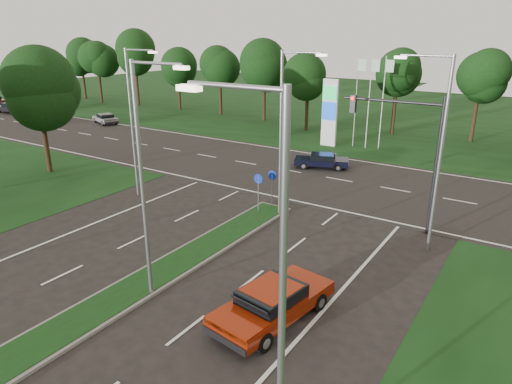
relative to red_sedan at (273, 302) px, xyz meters
The scene contains 18 objects.
verge_far 48.13m from the red_sedan, 96.77° to the left, with size 160.00×50.00×0.02m, color black.
cross_road 17.73m from the red_sedan, 108.68° to the left, with size 160.00×12.00×0.02m, color black.
median_kerb 6.56m from the red_sedan, 150.46° to the right, with size 2.00×26.00×0.12m, color slate.
streetlight_median_near 6.50m from the red_sedan, 165.42° to the right, with size 2.53×0.22×9.00m.
streetlight_median_far 10.86m from the red_sedan, 118.02° to the left, with size 2.53×0.22×9.00m.
streetlight_left_far 16.13m from the red_sedan, 154.11° to the left, with size 2.53×0.22×9.00m.
streetlight_right_far 10.29m from the red_sedan, 70.42° to the left, with size 2.53×0.22×9.00m.
streetlight_right_near 7.48m from the red_sedan, 59.08° to the right, with size 2.53×0.22×9.00m.
traffic_signal 11.57m from the red_sedan, 82.01° to the left, with size 5.10×0.42×7.00m.
median_signs 10.84m from the red_sedan, 121.72° to the left, with size 1.16×1.76×2.38m.
gas_pylon 27.62m from the red_sedan, 110.12° to the left, with size 5.80×1.26×8.00m.
tree_left_far 25.10m from the red_sedan, 164.10° to the left, with size 5.20×5.20×8.86m.
treeline_far 33.74m from the red_sedan, 99.67° to the left, with size 6.00×6.00×9.90m.
red_sedan is the anchor object (origin of this frame).
navy_sedan 20.09m from the red_sedan, 110.46° to the left, with size 4.35×3.05×1.11m.
far_car_a 41.63m from the red_sedan, 148.45° to the left, with size 4.23×2.88×1.12m.
far_car_b 44.80m from the red_sedan, 156.88° to the left, with size 4.12×2.76×1.09m.
far_car_c 55.16m from the red_sedan, 158.74° to the left, with size 4.62×2.07×1.33m.
Camera 1 is at (12.88, -4.90, 9.83)m, focal length 32.00 mm.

